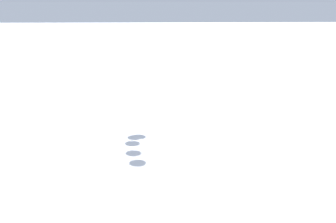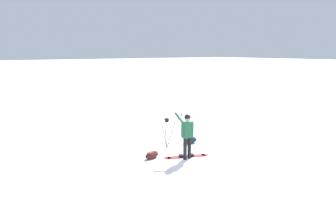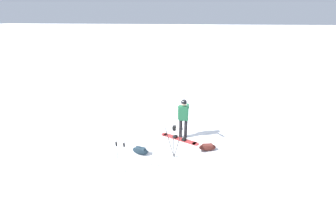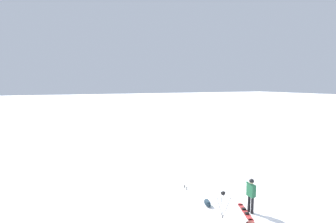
% 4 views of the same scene
% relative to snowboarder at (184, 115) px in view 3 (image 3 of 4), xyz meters
% --- Properties ---
extents(ground_plane, '(300.00, 300.00, 0.00)m').
position_rel_snowboarder_xyz_m(ground_plane, '(0.50, -0.03, -1.08)').
color(ground_plane, white).
extents(snowboarder, '(0.49, 0.66, 1.79)m').
position_rel_snowboarder_xyz_m(snowboarder, '(0.00, 0.00, 0.00)').
color(snowboarder, black).
rests_on(snowboarder, ground_plane).
extents(snowboard, '(1.70, 0.85, 0.10)m').
position_rel_snowboarder_xyz_m(snowboard, '(0.13, 0.19, -1.06)').
color(snowboard, '#B23333').
rests_on(snowboard, ground_plane).
extents(gear_bag_large, '(0.73, 0.45, 0.25)m').
position_rel_snowboarder_xyz_m(gear_bag_large, '(-1.06, 0.84, -0.95)').
color(gear_bag_large, '#4C1E19').
rests_on(gear_bag_large, ground_plane).
extents(camera_tripod, '(0.66, 0.65, 1.31)m').
position_rel_snowboarder_xyz_m(camera_tripod, '(0.17, 1.56, -0.14)').
color(camera_tripod, '#262628').
rests_on(camera_tripod, ground_plane).
extents(gear_bag_small, '(0.70, 0.42, 0.28)m').
position_rel_snowboarder_xyz_m(gear_bag_small, '(1.47, 1.56, -0.93)').
color(gear_bag_small, '#192833').
rests_on(gear_bag_small, ground_plane).
extents(ski_poles, '(0.32, 0.25, 1.15)m').
position_rel_snowboarder_xyz_m(ski_poles, '(1.77, 2.70, -0.31)').
color(ski_poles, gray).
rests_on(ski_poles, ground_plane).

